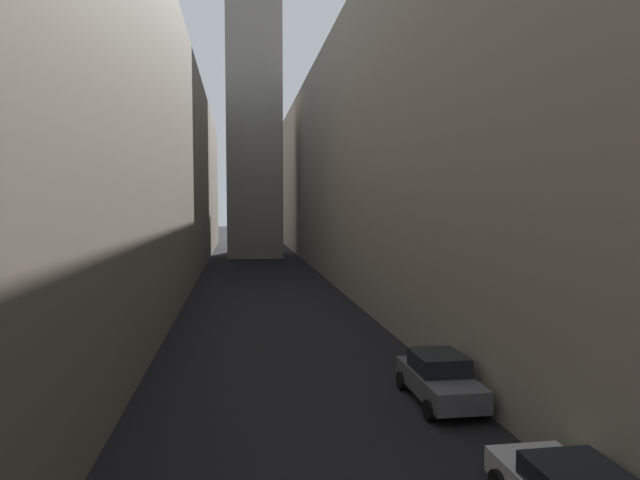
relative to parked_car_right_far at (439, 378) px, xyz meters
The scene contains 4 objects.
ground_plane 23.81m from the parked_car_right_far, 100.66° to the left, with size 264.00×264.00×0.00m, color black.
building_block_left 32.06m from the parked_car_right_far, 124.67° to the left, with size 15.32×108.00×18.94m, color #756B5B.
building_block_right 28.14m from the parked_car_right_far, 73.25° to the left, with size 13.08×108.00×20.44m, color gray.
parked_car_right_far is the anchor object (origin of this frame).
Camera 1 is at (-1.93, 8.26, 6.31)m, focal length 30.45 mm.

